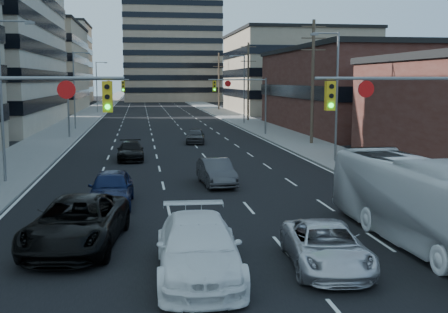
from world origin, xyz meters
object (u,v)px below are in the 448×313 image
silver_suv (326,246)px  transit_bus (426,203)px  black_pickup (77,223)px  sedan_blue (111,188)px  white_van (198,248)px

silver_suv → transit_bus: transit_bus is taller
black_pickup → sedan_blue: bearing=90.0°
white_van → transit_bus: size_ratio=0.55×
white_van → silver_suv: 3.97m
white_van → black_pickup: bearing=140.3°
white_van → sedan_blue: (-3.00, 9.97, -0.04)m
transit_bus → sedan_blue: (-11.12, 8.04, -0.69)m
silver_suv → sedan_blue: sedan_blue is taller
black_pickup → sedan_blue: size_ratio=1.30×
white_van → transit_bus: transit_bus is taller
black_pickup → transit_bus: bearing=0.1°
silver_suv → transit_bus: size_ratio=0.45×
black_pickup → white_van: black_pickup is taller
transit_bus → sedan_blue: transit_bus is taller
sedan_blue → transit_bus: bearing=-34.2°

